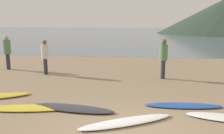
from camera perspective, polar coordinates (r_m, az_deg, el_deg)
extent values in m
cube|color=#8C7559|center=(14.93, 5.33, 1.05)|extent=(120.00, 120.00, 0.20)
cube|color=slate|center=(66.35, 6.22, 8.50)|extent=(140.00, 100.00, 0.01)
ellipsoid|color=yellow|center=(7.08, -19.70, -9.24)|extent=(2.54, 0.91, 0.08)
ellipsoid|color=#333338|center=(6.72, -9.45, -9.71)|extent=(2.44, 0.90, 0.10)
ellipsoid|color=white|center=(5.81, 3.55, -12.97)|extent=(2.34, 1.52, 0.09)
ellipsoid|color=#1E479E|center=(7.17, 16.76, -8.85)|extent=(2.20, 0.60, 0.07)
cylinder|color=#2D2D38|center=(11.40, -15.64, 0.12)|extent=(0.18, 0.18, 0.74)
cylinder|color=beige|center=(11.30, -15.82, 3.57)|extent=(0.32, 0.32, 0.64)
sphere|color=brown|center=(11.26, -15.92, 5.72)|extent=(0.21, 0.21, 0.21)
cylinder|color=#2D2D38|center=(13.27, -23.66, 1.21)|extent=(0.19, 0.19, 0.81)
cylinder|color=#4C7A4C|center=(13.18, -23.90, 4.46)|extent=(0.35, 0.35, 0.70)
sphere|color=tan|center=(13.15, -24.05, 6.48)|extent=(0.23, 0.23, 0.23)
cylinder|color=#2D2D38|center=(10.36, 12.11, -0.61)|extent=(0.19, 0.19, 0.79)
cylinder|color=#4C7A4C|center=(10.25, 12.27, 3.42)|extent=(0.34, 0.34, 0.68)
sphere|color=brown|center=(10.20, 12.37, 5.95)|extent=(0.22, 0.22, 0.22)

